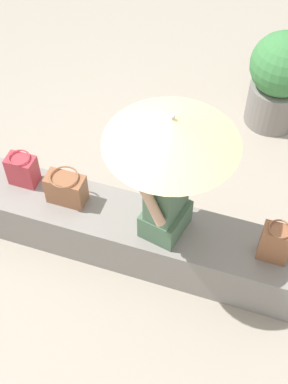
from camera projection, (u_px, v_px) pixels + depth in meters
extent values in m
plane|color=#9E9384|center=(125.00, 247.00, 4.25)|extent=(14.00, 14.00, 0.00)
cube|color=gray|center=(124.00, 232.00, 4.08)|extent=(2.76, 0.50, 0.44)
cube|color=#47664C|center=(165.00, 219.00, 3.75)|extent=(0.34, 0.39, 0.22)
cube|color=#47664C|center=(167.00, 188.00, 3.48)|extent=(0.26, 0.35, 0.48)
sphere|color=tan|center=(169.00, 153.00, 3.22)|extent=(0.20, 0.20, 0.20)
cylinder|color=tan|center=(181.00, 167.00, 3.58)|extent=(0.21, 0.11, 0.32)
cylinder|color=tan|center=(152.00, 206.00, 3.35)|extent=(0.21, 0.11, 0.32)
cylinder|color=#B7B7BC|center=(169.00, 184.00, 3.36)|extent=(0.02, 0.02, 1.15)
cone|color=#DBBC7F|center=(172.00, 131.00, 2.99)|extent=(0.85, 0.85, 0.19)
sphere|color=#B7B7BC|center=(173.00, 116.00, 2.90)|extent=(0.03, 0.03, 0.03)
cube|color=brown|center=(66.00, 189.00, 3.91)|extent=(0.30, 0.16, 0.25)
torus|color=brown|center=(64.00, 177.00, 3.81)|extent=(0.22, 0.22, 0.01)
cube|color=brown|center=(275.00, 243.00, 3.56)|extent=(0.21, 0.13, 0.31)
torus|color=brown|center=(280.00, 229.00, 3.43)|extent=(0.16, 0.16, 0.01)
cube|color=#B2333D|center=(23.00, 170.00, 4.03)|extent=(0.22, 0.14, 0.26)
torus|color=#B2333D|center=(19.00, 158.00, 3.92)|extent=(0.17, 0.17, 0.01)
cylinder|color=gray|center=(273.00, 103.00, 5.08)|extent=(0.53, 0.53, 0.44)
sphere|color=#3D7F42|center=(283.00, 64.00, 4.73)|extent=(0.61, 0.61, 0.61)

